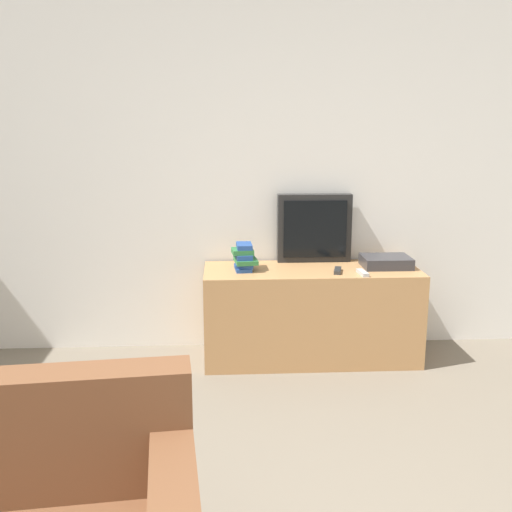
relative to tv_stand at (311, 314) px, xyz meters
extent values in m
cube|color=white|center=(-0.50, 0.32, 0.98)|extent=(9.00, 0.06, 2.60)
cube|color=tan|center=(0.00, 0.00, 0.00)|extent=(1.47, 0.53, 0.64)
cube|color=black|center=(0.05, 0.23, 0.56)|extent=(0.52, 0.08, 0.48)
cube|color=black|center=(0.05, 0.18, 0.56)|extent=(0.44, 0.01, 0.40)
cube|color=#23478E|center=(-0.47, 0.00, 0.33)|extent=(0.12, 0.21, 0.03)
cube|color=#23478E|center=(-0.46, 0.00, 0.36)|extent=(0.13, 0.18, 0.03)
cube|color=#2D753D|center=(-0.45, -0.01, 0.39)|extent=(0.16, 0.22, 0.03)
cube|color=#23478E|center=(-0.47, 0.00, 0.42)|extent=(0.12, 0.18, 0.03)
cube|color=#2D753D|center=(-0.47, -0.01, 0.45)|extent=(0.15, 0.16, 0.03)
cube|color=#23478E|center=(-0.46, 0.01, 0.49)|extent=(0.11, 0.18, 0.03)
cube|color=#2D2D2D|center=(0.16, -0.10, 0.33)|extent=(0.08, 0.15, 0.02)
cube|color=#B7B7B7|center=(0.31, -0.18, 0.33)|extent=(0.06, 0.15, 0.02)
cube|color=#333338|center=(0.52, 0.03, 0.36)|extent=(0.33, 0.26, 0.07)
camera|label=1|loc=(-0.60, -3.94, 1.30)|focal=42.00mm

